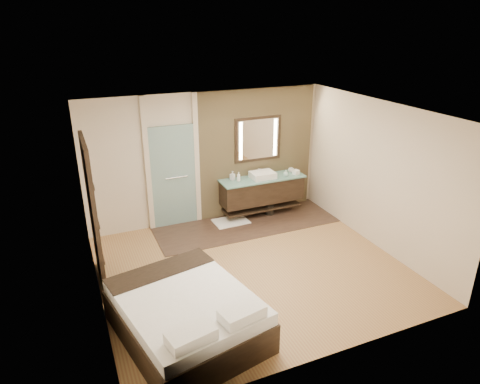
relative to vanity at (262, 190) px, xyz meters
name	(u,v)px	position (x,y,z in m)	size (l,w,h in m)	color
floor	(253,268)	(-1.10, -1.92, -0.58)	(5.00, 5.00, 0.00)	#986440
tile_strip	(247,224)	(-0.50, -0.32, -0.57)	(3.80, 1.30, 0.01)	#33221C
stone_wall	(257,152)	(0.00, 0.29, 0.77)	(2.60, 0.08, 2.70)	tan
vanity	(262,190)	(0.00, 0.00, 0.00)	(1.85, 0.55, 0.88)	black
mirror_unit	(258,139)	(0.00, 0.24, 1.07)	(1.06, 0.04, 0.96)	black
frosted_door	(173,173)	(-1.85, 0.28, 0.56)	(1.10, 0.12, 2.70)	#BDEFEC
shoji_partition	(94,215)	(-3.53, -1.32, 0.63)	(0.06, 1.20, 2.40)	black
bed	(187,315)	(-2.61, -3.08, -0.26)	(1.98, 2.29, 0.77)	black
bath_mat	(231,221)	(-0.77, -0.09, -0.56)	(0.72, 0.50, 0.02)	white
waste_bin	(270,209)	(0.16, -0.07, -0.46)	(0.20, 0.20, 0.25)	black
tissue_box	(296,172)	(0.76, -0.10, 0.33)	(0.12, 0.12, 0.10)	white
soap_bottle_a	(239,177)	(-0.55, 0.00, 0.38)	(0.08, 0.08, 0.20)	white
soap_bottle_b	(232,175)	(-0.63, 0.13, 0.38)	(0.09, 0.09, 0.19)	#B2B2B2
soap_bottle_c	(286,173)	(0.51, -0.10, 0.35)	(0.11, 0.11, 0.14)	silver
cup	(291,170)	(0.74, 0.07, 0.33)	(0.12, 0.12, 0.09)	white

